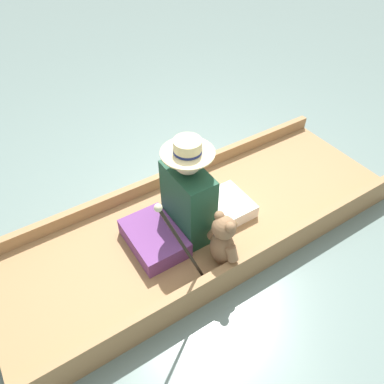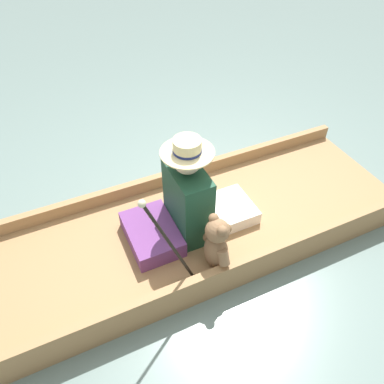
# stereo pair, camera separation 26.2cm
# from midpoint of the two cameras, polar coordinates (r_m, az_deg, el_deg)

# --- Properties ---
(ground_plane) EXTENTS (16.00, 16.00, 0.00)m
(ground_plane) POSITION_cam_midpoint_polar(r_m,az_deg,el_deg) (3.06, 4.32, -6.39)
(ground_plane) COLOR slate
(punt_boat) EXTENTS (1.11, 3.20, 0.27)m
(punt_boat) POSITION_cam_midpoint_polar(r_m,az_deg,el_deg) (2.99, 4.40, -5.31)
(punt_boat) COLOR #997047
(punt_boat) RESTS_ON ground_plane
(seat_cushion) EXTENTS (0.49, 0.35, 0.14)m
(seat_cushion) POSITION_cam_midpoint_polar(r_m,az_deg,el_deg) (2.76, -3.43, -6.53)
(seat_cushion) COLOR #6B3875
(seat_cushion) RESTS_ON punt_boat
(seated_person) EXTENTS (0.42, 0.71, 0.83)m
(seated_person) POSITION_cam_midpoint_polar(r_m,az_deg,el_deg) (2.68, 3.48, -1.06)
(seated_person) COLOR white
(seated_person) RESTS_ON punt_boat
(teddy_bear) EXTENTS (0.31, 0.18, 0.45)m
(teddy_bear) POSITION_cam_midpoint_polar(r_m,az_deg,el_deg) (2.53, 6.81, -8.08)
(teddy_bear) COLOR #846042
(teddy_bear) RESTS_ON punt_boat
(wine_glass) EXTENTS (0.10, 0.10, 0.10)m
(wine_glass) POSITION_cam_midpoint_polar(r_m,az_deg,el_deg) (3.17, 3.72, 1.64)
(wine_glass) COLOR silver
(wine_glass) RESTS_ON punt_boat
(walking_cane) EXTENTS (0.04, 0.33, 0.88)m
(walking_cane) POSITION_cam_midpoint_polar(r_m,az_deg,el_deg) (2.15, -0.28, -7.49)
(walking_cane) COLOR black
(walking_cane) RESTS_ON punt_boat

